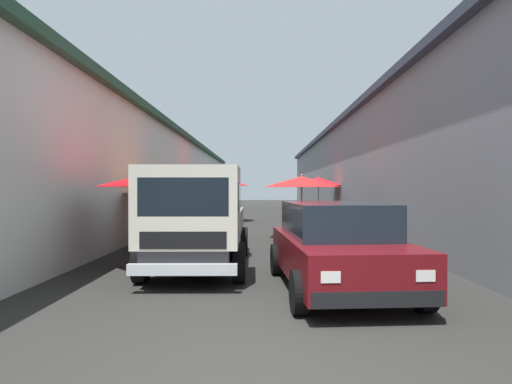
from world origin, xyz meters
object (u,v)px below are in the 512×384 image
(fruit_stall_far_right, at_px, (174,190))
(fruit_stall_mid_lane, at_px, (318,186))
(vendor_in_shade, at_px, (219,215))
(plastic_stool, at_px, (315,247))
(fruit_stall_near_left, at_px, (221,185))
(fruit_stall_far_left, at_px, (302,188))
(hatchback_car, at_px, (336,246))
(fruit_stall_near_right, at_px, (164,188))
(delivery_truck, at_px, (195,222))
(vendor_by_crates, at_px, (211,210))

(fruit_stall_far_right, bearing_deg, fruit_stall_mid_lane, -32.35)
(vendor_in_shade, xyz_separation_m, plastic_stool, (-1.34, -2.39, -0.65))
(fruit_stall_near_left, bearing_deg, vendor_in_shade, -175.00)
(fruit_stall_near_left, bearing_deg, fruit_stall_far_right, 176.69)
(fruit_stall_far_left, height_order, fruit_stall_far_right, fruit_stall_far_left)
(hatchback_car, relative_size, plastic_stool, 9.26)
(fruit_stall_near_left, distance_m, fruit_stall_far_right, 9.25)
(fruit_stall_near_left, relative_size, fruit_stall_near_right, 1.01)
(fruit_stall_near_left, xyz_separation_m, plastic_stool, (-11.76, -3.30, -1.54))
(plastic_stool, bearing_deg, fruit_stall_near_left, 15.69)
(fruit_stall_near_left, xyz_separation_m, fruit_stall_far_right, (-9.24, 0.53, -0.23))
(fruit_stall_near_right, bearing_deg, plastic_stool, -75.39)
(fruit_stall_mid_lane, distance_m, delivery_truck, 13.47)
(fruit_stall_far_left, xyz_separation_m, vendor_in_shade, (-2.88, 2.49, -0.72))
(fruit_stall_far_right, relative_size, plastic_stool, 6.56)
(vendor_by_crates, bearing_deg, delivery_truck, -175.93)
(vendor_in_shade, relative_size, plastic_stool, 3.88)
(fruit_stall_near_left, distance_m, fruit_stall_near_right, 12.64)
(fruit_stall_far_left, xyz_separation_m, fruit_stall_far_right, (-1.70, 3.94, -0.06))
(fruit_stall_near_left, xyz_separation_m, delivery_truck, (-13.46, -0.75, -0.82))
(fruit_stall_near_right, relative_size, fruit_stall_far_right, 0.99)
(fruit_stall_mid_lane, distance_m, vendor_in_shade, 10.57)
(fruit_stall_mid_lane, bearing_deg, hatchback_car, 173.42)
(fruit_stall_far_left, bearing_deg, fruit_stall_mid_lane, -12.23)
(vendor_by_crates, relative_size, plastic_stool, 3.73)
(hatchback_car, distance_m, plastic_stool, 2.87)
(hatchback_car, xyz_separation_m, vendor_by_crates, (7.72, 3.01, 0.20))
(fruit_stall_far_left, bearing_deg, vendor_in_shade, 139.11)
(fruit_stall_near_left, bearing_deg, hatchback_car, -167.31)
(fruit_stall_mid_lane, height_order, delivery_truck, fruit_stall_mid_lane)
(fruit_stall_far_left, xyz_separation_m, vendor_by_crates, (0.66, 3.12, -0.77))
(fruit_stall_near_right, height_order, delivery_truck, fruit_stall_near_right)
(fruit_stall_far_left, height_order, delivery_truck, fruit_stall_far_left)
(hatchback_car, height_order, delivery_truck, delivery_truck)
(fruit_stall_near_left, bearing_deg, fruit_stall_near_right, 179.76)
(fruit_stall_near_left, xyz_separation_m, vendor_by_crates, (-6.88, -0.28, -0.93))
(fruit_stall_mid_lane, bearing_deg, delivery_truck, 162.04)
(fruit_stall_near_right, height_order, fruit_stall_far_right, fruit_stall_near_right)
(fruit_stall_mid_lane, relative_size, vendor_by_crates, 1.53)
(fruit_stall_near_left, height_order, fruit_stall_mid_lane, fruit_stall_mid_lane)
(fruit_stall_far_right, xyz_separation_m, hatchback_car, (-5.36, -3.82, -0.90))
(fruit_stall_near_left, relative_size, vendor_in_shade, 1.69)
(fruit_stall_mid_lane, distance_m, plastic_stool, 11.30)
(fruit_stall_near_right, bearing_deg, vendor_in_shade, -23.52)
(fruit_stall_mid_lane, bearing_deg, fruit_stall_far_right, 147.65)
(fruit_stall_near_left, height_order, hatchback_car, fruit_stall_near_left)
(fruit_stall_mid_lane, height_order, hatchback_car, fruit_stall_mid_lane)
(fruit_stall_near_left, height_order, vendor_by_crates, fruit_stall_near_left)
(fruit_stall_near_left, bearing_deg, fruit_stall_mid_lane, -97.78)
(fruit_stall_far_left, distance_m, fruit_stall_near_left, 8.28)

